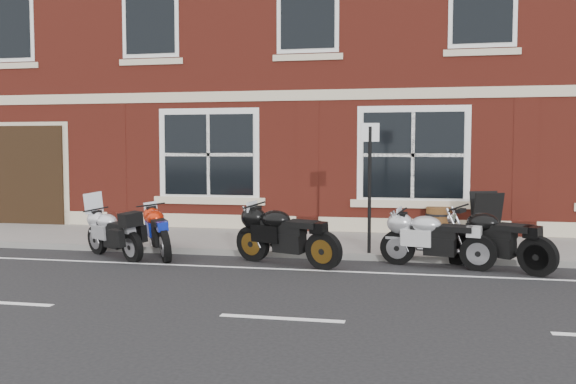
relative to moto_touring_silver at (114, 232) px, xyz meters
name	(u,v)px	position (x,y,z in m)	size (l,w,h in m)	color
ground	(319,273)	(4.17, -0.71, -0.51)	(80.00, 80.00, 0.00)	black
sidewalk	(341,244)	(4.17, 2.29, -0.45)	(30.00, 3.00, 0.12)	slate
kerb	(330,256)	(4.17, 0.71, -0.45)	(30.00, 0.16, 0.12)	slate
pub_building	(370,29)	(4.17, 9.79, 5.49)	(24.00, 12.00, 12.00)	maroon
moto_touring_silver	(114,232)	(0.00, 0.00, 0.00)	(1.66, 1.15, 1.26)	black
moto_sport_red	(160,230)	(0.83, 0.33, 0.01)	(1.18, 1.79, 0.91)	black
moto_sport_black	(286,234)	(3.46, -0.09, 0.07)	(2.13, 0.98, 1.01)	black
moto_sport_silver	(435,238)	(6.12, 0.24, 0.02)	(2.05, 0.61, 0.93)	black
moto_naked_black	(494,237)	(7.12, 0.22, 0.06)	(1.92, 1.36, 1.00)	black
a_board_sign	(486,217)	(7.24, 2.82, 0.15)	(0.65, 0.43, 1.09)	black
barrel_planter	(438,221)	(6.27, 3.59, -0.06)	(0.59, 0.59, 0.66)	#564016
parking_sign	(370,178)	(4.90, 0.84, 1.05)	(0.35, 0.12, 2.49)	black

